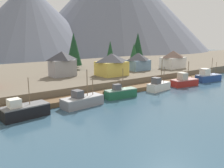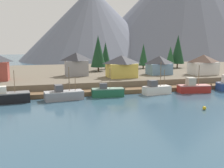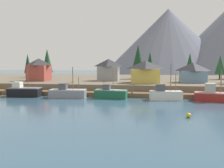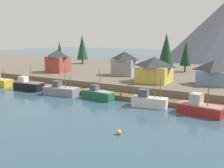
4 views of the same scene
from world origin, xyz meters
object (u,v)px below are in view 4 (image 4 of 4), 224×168
Objects in this scene: conifer_mid_left at (60,51)px; conifer_near_right at (166,51)px; house_red at (58,61)px; house_yellow at (154,69)px; fishing_boat_black at (28,86)px; fishing_boat_white at (149,101)px; channel_buoy at (119,132)px; fishing_boat_green at (98,95)px; fishing_boat_red at (200,108)px; conifer_centre at (82,47)px; house_blue at (213,72)px; conifer_back_left at (186,53)px; fishing_boat_grey at (61,90)px; house_grey at (125,63)px.

conifer_near_right is at bearing -0.98° from conifer_mid_left.
house_red reaches higher than house_yellow.
conifer_near_right is (25.57, 30.74, 8.02)m from fishing_boat_black.
fishing_boat_white is 11.08× the size of channel_buoy.
fishing_boat_green is 1.06× the size of house_red.
fishing_boat_red is (9.81, -0.38, 0.02)m from fishing_boat_white.
conifer_centre is at bearing 135.42° from fishing_boat_green.
house_blue is 0.78× the size of conifer_mid_left.
conifer_mid_left is at bearing 137.63° from channel_buoy.
fishing_boat_white is at bearing -85.21° from conifer_back_left.
fishing_boat_green is 0.75× the size of conifer_back_left.
house_blue reaches higher than channel_buoy.
house_blue is at bearing 55.35° from fishing_boat_white.
channel_buoy is at bearing -78.50° from conifer_near_right.
conifer_back_left is (34.36, 20.60, 2.32)m from house_red.
conifer_back_left is at bearing 95.70° from channel_buoy.
fishing_boat_grey is 1.21× the size of house_red.
conifer_near_right is (-7.28, 30.47, 8.04)m from fishing_boat_white.
fishing_boat_red is at bearing -38.99° from house_grey.
conifer_near_right reaches higher than fishing_boat_grey.
conifer_back_left is at bearing 86.82° from house_yellow.
fishing_boat_red is at bearing -86.66° from house_blue.
fishing_boat_red is 0.82× the size of conifer_back_left.
conifer_centre is (-13.56, 41.61, 7.96)m from fishing_boat_black.
channel_buoy is at bearing -63.50° from house_grey.
fishing_boat_red is 17.50m from channel_buoy.
house_red is (-47.26, 16.70, 4.82)m from fishing_boat_red.
house_grey is at bearing 116.50° from channel_buoy.
conifer_mid_left is 0.78× the size of conifer_centre.
conifer_centre is (-30.30, 20.73, 3.19)m from house_grey.
house_yellow is at bearing 20.70° from fishing_boat_black.
fishing_boat_white is at bearing -23.55° from house_red.
fishing_boat_grey is at bearing -47.18° from house_red.
conifer_near_right is at bearing 99.83° from house_yellow.
fishing_boat_black is 38.47m from channel_buoy.
conifer_near_right is at bearing 25.11° from house_red.
channel_buoy is (-7.61, -15.73, -0.89)m from fishing_boat_red.
house_red is at bearing 175.51° from house_yellow.
conifer_near_right reaches higher than house_yellow.
conifer_back_left is (29.76, 37.19, 7.15)m from fishing_boat_black.
conifer_mid_left is at bearing 166.37° from house_blue.
house_blue is 0.61× the size of conifer_centre.
conifer_mid_left reaches higher than channel_buoy.
house_red is at bearing 140.72° from channel_buoy.
conifer_near_right is at bearing 86.62° from fishing_boat_green.
house_red is at bearing 169.21° from fishing_boat_red.
conifer_near_right is 1.31× the size of conifer_mid_left.
fishing_boat_black is 10.86m from fishing_boat_grey.
fishing_boat_red is 0.88× the size of conifer_mid_left.
house_grey is at bearing -131.83° from conifer_near_right.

